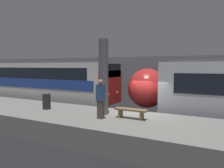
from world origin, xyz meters
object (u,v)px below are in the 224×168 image
(support_pillar_near, at_px, (104,77))
(trash_bin, at_px, (46,101))
(person_waiting, at_px, (101,98))
(train_boxy, at_px, (25,83))
(platform_bench, at_px, (131,111))

(support_pillar_near, relative_size, trash_bin, 4.36)
(support_pillar_near, height_order, person_waiting, support_pillar_near)
(person_waiting, height_order, trash_bin, person_waiting)
(support_pillar_near, xyz_separation_m, train_boxy, (-10.09, 3.86, -0.91))
(trash_bin, bearing_deg, support_pillar_near, 6.56)
(support_pillar_near, bearing_deg, person_waiting, -68.06)
(support_pillar_near, relative_size, train_boxy, 0.21)
(person_waiting, distance_m, platform_bench, 1.51)
(train_boxy, bearing_deg, trash_bin, -32.56)
(support_pillar_near, distance_m, train_boxy, 10.85)
(person_waiting, height_order, platform_bench, person_waiting)
(train_boxy, height_order, platform_bench, train_boxy)
(support_pillar_near, bearing_deg, trash_bin, -173.44)
(support_pillar_near, relative_size, platform_bench, 2.47)
(platform_bench, bearing_deg, support_pillar_near, 171.71)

